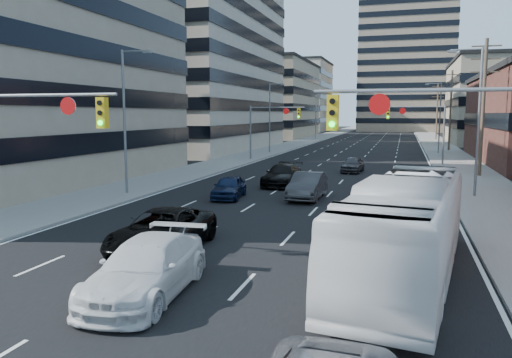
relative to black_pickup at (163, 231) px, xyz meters
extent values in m
cube|color=black|center=(2.28, 121.14, -0.77)|extent=(18.00, 300.00, 0.02)
cube|color=slate|center=(-9.22, 121.14, -0.70)|extent=(5.00, 300.00, 0.15)
cube|color=slate|center=(13.78, 121.14, -0.70)|extent=(5.00, 300.00, 0.15)
cube|color=#ADA089|center=(-24.72, 51.14, 13.22)|extent=(26.00, 34.00, 28.00)
cube|color=gray|center=(-21.72, 91.14, 7.22)|extent=(20.00, 30.00, 16.00)
cube|color=gray|center=(8.28, 141.14, 28.22)|extent=(26.00, 26.00, 58.00)
cube|color=#ADA089|center=(-25.72, 131.14, 9.22)|extent=(24.00, 24.00, 20.00)
cylinder|color=slate|center=(-4.47, -0.86, 5.02)|extent=(6.50, 0.12, 0.12)
cube|color=gold|center=(-1.82, -0.86, 4.37)|extent=(0.35, 0.28, 1.10)
cylinder|color=black|center=(-1.82, -1.02, 4.72)|extent=(0.18, 0.06, 0.18)
cylinder|color=black|center=(-1.82, -1.02, 4.37)|extent=(0.18, 0.06, 0.18)
cylinder|color=#0CE526|center=(-1.82, -1.02, 4.02)|extent=(0.18, 0.06, 0.18)
cylinder|color=white|center=(-3.22, -0.89, 4.62)|extent=(0.64, 0.06, 0.64)
cylinder|color=slate|center=(9.03, -0.86, 5.02)|extent=(6.50, 0.12, 0.12)
cube|color=gold|center=(6.38, -0.86, 4.37)|extent=(0.35, 0.28, 1.10)
cylinder|color=black|center=(6.38, -1.02, 4.72)|extent=(0.18, 0.06, 0.18)
cylinder|color=black|center=(6.38, -1.02, 4.37)|extent=(0.18, 0.06, 0.18)
cylinder|color=#0CE526|center=(6.38, -1.02, 4.02)|extent=(0.18, 0.06, 0.18)
cylinder|color=white|center=(7.78, -0.89, 4.62)|extent=(0.64, 0.06, 0.64)
cylinder|color=slate|center=(-7.72, 36.14, 2.22)|extent=(0.18, 0.18, 6.00)
cylinder|color=slate|center=(-4.72, 36.14, 5.02)|extent=(6.00, 0.12, 0.12)
cube|color=gold|center=(-2.32, 36.14, 4.37)|extent=(0.35, 0.28, 1.10)
cylinder|color=black|center=(-2.32, 35.98, 4.72)|extent=(0.18, 0.06, 0.18)
cylinder|color=black|center=(-2.32, 35.98, 4.37)|extent=(0.18, 0.06, 0.18)
cylinder|color=#0CE526|center=(-2.32, 35.98, 4.02)|extent=(0.18, 0.06, 0.18)
cylinder|color=white|center=(-3.72, 36.11, 4.62)|extent=(0.64, 0.06, 0.64)
cylinder|color=slate|center=(12.28, 36.14, 2.22)|extent=(0.18, 0.18, 6.00)
cylinder|color=slate|center=(9.28, 36.14, 5.02)|extent=(6.00, 0.12, 0.12)
cube|color=gold|center=(6.88, 36.14, 4.37)|extent=(0.35, 0.28, 1.10)
cylinder|color=black|center=(6.88, 35.98, 4.72)|extent=(0.18, 0.06, 0.18)
cylinder|color=black|center=(6.88, 35.98, 4.37)|extent=(0.18, 0.06, 0.18)
cylinder|color=#0CE526|center=(6.88, 35.98, 4.02)|extent=(0.18, 0.06, 0.18)
cylinder|color=white|center=(8.28, 36.11, 4.62)|extent=(0.64, 0.06, 0.64)
cylinder|color=#4C3D2D|center=(14.48, 27.14, 4.72)|extent=(0.28, 0.28, 11.00)
cube|color=#4C3D2D|center=(14.48, 27.14, 9.62)|extent=(2.20, 0.10, 0.10)
cube|color=#4C3D2D|center=(14.48, 27.14, 8.62)|extent=(2.20, 0.10, 0.10)
cube|color=#4C3D2D|center=(14.48, 27.14, 7.62)|extent=(2.20, 0.10, 0.10)
cylinder|color=#4C3D2D|center=(14.48, 57.14, 4.72)|extent=(0.28, 0.28, 11.00)
cube|color=#4C3D2D|center=(14.48, 57.14, 9.62)|extent=(2.20, 0.10, 0.10)
cube|color=#4C3D2D|center=(14.48, 57.14, 8.62)|extent=(2.20, 0.10, 0.10)
cube|color=#4C3D2D|center=(14.48, 57.14, 7.62)|extent=(2.20, 0.10, 0.10)
cylinder|color=#4C3D2D|center=(14.48, 87.14, 4.72)|extent=(0.28, 0.28, 11.00)
cube|color=#4C3D2D|center=(14.48, 87.14, 9.62)|extent=(2.20, 0.10, 0.10)
cube|color=#4C3D2D|center=(14.48, 87.14, 8.62)|extent=(2.20, 0.10, 0.10)
cube|color=#4C3D2D|center=(14.48, 87.14, 7.62)|extent=(2.20, 0.10, 0.10)
cylinder|color=slate|center=(-8.22, 11.14, 3.72)|extent=(0.16, 0.16, 9.00)
cylinder|color=slate|center=(-7.32, 11.14, 8.12)|extent=(1.80, 0.10, 0.10)
cube|color=slate|center=(-6.52, 11.14, 8.04)|extent=(0.50, 0.22, 0.14)
cylinder|color=slate|center=(-8.22, 46.14, 3.72)|extent=(0.16, 0.16, 9.00)
cylinder|color=slate|center=(-7.32, 46.14, 8.12)|extent=(1.80, 0.10, 0.10)
cube|color=slate|center=(-6.52, 46.14, 8.04)|extent=(0.50, 0.22, 0.14)
cylinder|color=slate|center=(-8.22, 81.14, 3.72)|extent=(0.16, 0.16, 9.00)
cylinder|color=slate|center=(-7.32, 81.14, 8.12)|extent=(1.80, 0.10, 0.10)
cube|color=slate|center=(-6.52, 81.14, 8.04)|extent=(0.50, 0.22, 0.14)
cylinder|color=slate|center=(12.78, 16.14, 3.72)|extent=(0.16, 0.16, 9.00)
cylinder|color=slate|center=(11.88, 16.14, 8.12)|extent=(1.80, 0.10, 0.10)
cube|color=slate|center=(11.08, 16.14, 8.04)|extent=(0.50, 0.22, 0.14)
cylinder|color=slate|center=(12.78, 51.14, 3.72)|extent=(0.16, 0.16, 9.00)
cylinder|color=slate|center=(11.88, 51.14, 8.12)|extent=(1.80, 0.10, 0.10)
cube|color=slate|center=(11.08, 51.14, 8.04)|extent=(0.50, 0.22, 0.14)
imported|color=black|center=(0.00, 0.00, 0.00)|extent=(2.73, 5.67, 1.56)
imported|color=silver|center=(1.69, -4.29, 0.02)|extent=(2.67, 5.64, 1.59)
imported|color=silver|center=(8.71, -0.64, 0.82)|extent=(4.22, 11.72, 3.19)
imported|color=#0D1836|center=(-1.59, 11.85, -0.09)|extent=(2.10, 4.21, 1.38)
imported|color=#323234|center=(3.04, 12.98, 0.02)|extent=(1.75, 4.87, 1.60)
imported|color=black|center=(0.28, 17.99, -0.01)|extent=(2.24, 5.34, 1.54)
imported|color=#39393C|center=(4.28, 27.75, -0.09)|extent=(1.93, 4.16, 1.38)
camera|label=1|loc=(8.53, -16.47, 4.34)|focal=35.00mm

